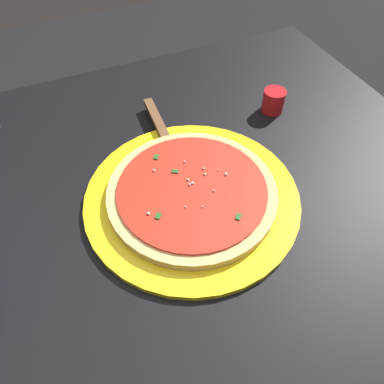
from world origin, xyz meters
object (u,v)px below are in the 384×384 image
Objects in this scene: serving_plate at (192,197)px; cup_small_sauce at (274,101)px; pizza_server at (162,132)px; pizza at (192,192)px.

cup_small_sauce is (0.26, 0.16, 0.02)m from serving_plate.
cup_small_sauce is (0.25, -0.01, 0.01)m from pizza_server.
pizza is 0.31m from cup_small_sauce.
serving_plate is 0.17m from pizza_server.
pizza_server is 0.25m from cup_small_sauce.
pizza is at bearing -93.03° from pizza_server.
cup_small_sauce is at bearing -2.56° from pizza_server.
pizza reaches higher than pizza_server.
pizza_server is at bearing 86.97° from serving_plate.
serving_plate is 1.28× the size of pizza.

